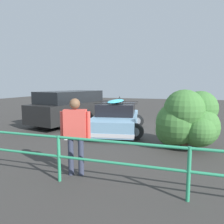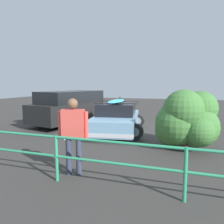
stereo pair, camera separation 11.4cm
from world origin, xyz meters
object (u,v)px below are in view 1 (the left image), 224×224
(bush_near_left, at_px, (187,120))
(person_bystander, at_px, (75,130))
(sedan_car, at_px, (116,118))
(suv_car, at_px, (71,107))

(bush_near_left, bearing_deg, person_bystander, 50.30)
(sedan_car, bearing_deg, person_bystander, 95.31)
(sedan_car, distance_m, suv_car, 3.03)
(suv_car, bearing_deg, sedan_car, 158.62)
(sedan_car, height_order, suv_car, suv_car)
(suv_car, xyz_separation_m, bush_near_left, (-5.71, 2.87, 0.05))
(sedan_car, height_order, bush_near_left, bush_near_left)
(sedan_car, bearing_deg, suv_car, -21.38)
(suv_car, height_order, person_bystander, person_bystander)
(person_bystander, height_order, bush_near_left, bush_near_left)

